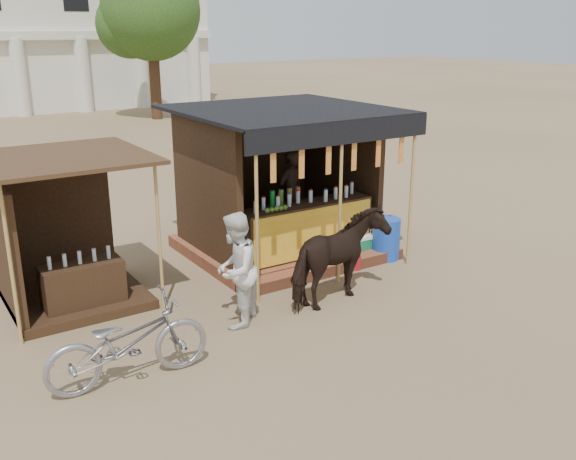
% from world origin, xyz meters
% --- Properties ---
extents(ground, '(120.00, 120.00, 0.00)m').
position_xyz_m(ground, '(0.00, 0.00, 0.00)').
color(ground, '#846B4C').
rests_on(ground, ground).
extents(main_stall, '(3.60, 3.61, 2.78)m').
position_xyz_m(main_stall, '(1.02, 3.36, 1.03)').
color(main_stall, '#964E31').
rests_on(main_stall, ground).
extents(secondary_stall, '(2.40, 2.40, 2.38)m').
position_xyz_m(secondary_stall, '(-3.17, 3.24, 0.85)').
color(secondary_stall, '#372314').
rests_on(secondary_stall, ground).
extents(cow, '(1.89, 1.19, 1.48)m').
position_xyz_m(cow, '(0.47, 0.87, 0.74)').
color(cow, black).
rests_on(cow, ground).
extents(motorbike, '(2.06, 0.82, 1.07)m').
position_xyz_m(motorbike, '(-3.12, 0.39, 0.53)').
color(motorbike, gray).
rests_on(motorbike, ground).
extents(bystander, '(1.05, 1.04, 1.70)m').
position_xyz_m(bystander, '(-1.24, 1.08, 0.85)').
color(bystander, silver).
rests_on(bystander, ground).
extents(blue_barrel, '(0.61, 0.61, 0.78)m').
position_xyz_m(blue_barrel, '(2.45, 2.00, 0.39)').
color(blue_barrel, '#1843B4').
rests_on(blue_barrel, ground).
extents(red_crate, '(0.52, 0.51, 0.28)m').
position_xyz_m(red_crate, '(1.49, 2.00, 0.14)').
color(red_crate, maroon).
rests_on(red_crate, ground).
extents(cooler, '(0.65, 0.45, 0.46)m').
position_xyz_m(cooler, '(2.12, 2.31, 0.23)').
color(cooler, '#186F40').
rests_on(cooler, ground).
extents(tree, '(4.50, 4.40, 7.00)m').
position_xyz_m(tree, '(5.81, 22.14, 4.63)').
color(tree, '#382314').
rests_on(tree, ground).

